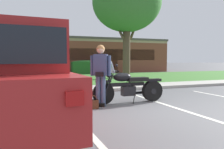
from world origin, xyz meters
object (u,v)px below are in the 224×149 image
object	(u,v)px
motorcycle	(131,86)
hedge_center_left	(86,67)
rider_person	(101,71)
handbag	(93,103)
shade_tree	(127,3)
hedge_left	(36,67)
brick_building	(64,56)
parked_suv_adjacent	(9,77)

from	to	relation	value
motorcycle	hedge_center_left	bearing A→B (deg)	83.41
rider_person	handbag	size ratio (longest dim) A/B	4.74
shade_tree	hedge_left	bearing A→B (deg)	140.26
brick_building	hedge_left	bearing A→B (deg)	-117.99
parked_suv_adjacent	hedge_left	bearing A→B (deg)	88.01
rider_person	hedge_center_left	distance (m)	13.07
handbag	brick_building	size ratio (longest dim) A/B	0.02
parked_suv_adjacent	hedge_left	world-z (taller)	parked_suv_adjacent
parked_suv_adjacent	hedge_center_left	world-z (taller)	parked_suv_adjacent
shade_tree	brick_building	bearing A→B (deg)	105.66
rider_person	handbag	xyz separation A→B (m)	(-0.28, -0.25, -0.85)
shade_tree	hedge_left	xyz separation A→B (m)	(-5.90, 4.91, -4.49)
shade_tree	brick_building	xyz separation A→B (m)	(-2.94, 10.49, -3.41)
rider_person	handbag	world-z (taller)	rider_person
handbag	hedge_left	bearing A→B (deg)	96.14
handbag	shade_tree	bearing A→B (deg)	61.16
handbag	hedge_center_left	size ratio (longest dim) A/B	0.14
handbag	parked_suv_adjacent	bearing A→B (deg)	-156.27
hedge_center_left	hedge_left	bearing A→B (deg)	180.00
handbag	shade_tree	xyz separation A→B (m)	(4.50, 8.17, 5.00)
handbag	brick_building	bearing A→B (deg)	85.23
parked_suv_adjacent	shade_tree	world-z (taller)	shade_tree
parked_suv_adjacent	rider_person	bearing A→B (deg)	26.41
shade_tree	brick_building	world-z (taller)	shade_tree
hedge_left	brick_building	size ratio (longest dim) A/B	0.14
shade_tree	hedge_center_left	bearing A→B (deg)	109.48
rider_person	hedge_center_left	size ratio (longest dim) A/B	0.67
hedge_left	brick_building	world-z (taller)	brick_building
rider_person	shade_tree	size ratio (longest dim) A/B	0.24
shade_tree	brick_building	distance (m)	11.41
motorcycle	hedge_center_left	world-z (taller)	motorcycle
motorcycle	handbag	world-z (taller)	motorcycle
brick_building	handbag	bearing A→B (deg)	-94.77
rider_person	brick_building	bearing A→B (deg)	86.04
parked_suv_adjacent	shade_tree	bearing A→B (deg)	54.63
rider_person	brick_building	xyz separation A→B (m)	(1.27, 18.40, 0.74)
parked_suv_adjacent	hedge_center_left	distance (m)	14.67
parked_suv_adjacent	brick_building	xyz separation A→B (m)	(3.45, 19.48, 0.77)
parked_suv_adjacent	hedge_left	xyz separation A→B (m)	(0.48, 13.91, -0.30)
handbag	hedge_left	xyz separation A→B (m)	(-1.41, 13.08, 0.51)
hedge_left	hedge_center_left	size ratio (longest dim) A/B	1.17
motorcycle	handbag	size ratio (longest dim) A/B	6.22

